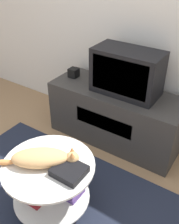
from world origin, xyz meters
The scene contains 9 objects.
ground_plane centered at (0.00, 0.00, 0.00)m, with size 12.00×12.00×0.00m, color #93704C.
wall_back centered at (0.00, 1.38, 1.30)m, with size 8.00×0.05×2.60m.
rug centered at (0.00, 0.00, 0.01)m, with size 1.98×1.34×0.02m.
tv_stand centered at (0.03, 1.05, 0.28)m, with size 1.33×0.49×0.57m.
tv centered at (0.11, 1.07, 0.78)m, with size 0.62×0.32×0.42m.
speaker centered at (-0.49, 1.07, 0.62)m, with size 0.09×0.09×0.09m.
coffee_table centered at (0.07, 0.01, 0.31)m, with size 0.65×0.65×0.45m.
dvd_box centered at (0.24, 0.03, 0.50)m, with size 0.21×0.19×0.05m.
cat centered at (0.03, -0.01, 0.53)m, with size 0.50×0.40×0.12m.
Camera 1 is at (1.04, -0.92, 1.77)m, focal length 42.00 mm.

